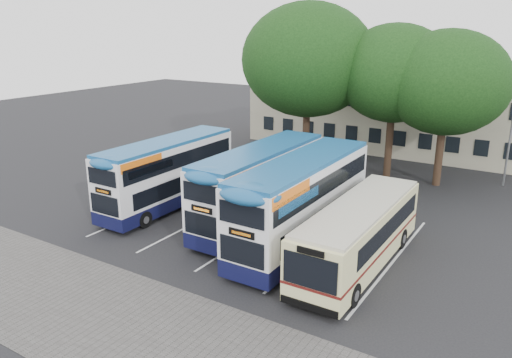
{
  "coord_description": "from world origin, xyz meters",
  "views": [
    {
      "loc": [
        8.86,
        -15.58,
        10.24
      ],
      "look_at": [
        -4.06,
        5.0,
        2.73
      ],
      "focal_mm": 35.0,
      "sensor_mm": 36.0,
      "label": 1
    }
  ],
  "objects_px": {
    "tree_left": "(308,60)",
    "bus_dd_mid": "(261,183)",
    "tree_right": "(447,83)",
    "bus_dd_left": "(168,171)",
    "bus_single": "(360,231)",
    "bus_dd_right": "(302,199)",
    "tree_mid": "(395,73)"
  },
  "relations": [
    {
      "from": "bus_single",
      "to": "bus_dd_left",
      "type": "bearing_deg",
      "value": 174.07
    },
    {
      "from": "tree_left",
      "to": "tree_mid",
      "type": "xyz_separation_m",
      "value": [
        5.87,
        1.13,
        -0.73
      ]
    },
    {
      "from": "bus_dd_right",
      "to": "tree_mid",
      "type": "bearing_deg",
      "value": 90.65
    },
    {
      "from": "tree_right",
      "to": "bus_dd_left",
      "type": "distance_m",
      "value": 18.2
    },
    {
      "from": "tree_left",
      "to": "bus_dd_left",
      "type": "height_order",
      "value": "tree_left"
    },
    {
      "from": "tree_left",
      "to": "bus_dd_mid",
      "type": "distance_m",
      "value": 12.75
    },
    {
      "from": "tree_left",
      "to": "bus_dd_right",
      "type": "distance_m",
      "value": 14.81
    },
    {
      "from": "tree_right",
      "to": "tree_left",
      "type": "bearing_deg",
      "value": -174.14
    },
    {
      "from": "tree_right",
      "to": "bus_dd_mid",
      "type": "distance_m",
      "value": 14.34
    },
    {
      "from": "tree_mid",
      "to": "bus_dd_left",
      "type": "height_order",
      "value": "tree_mid"
    },
    {
      "from": "bus_dd_mid",
      "to": "bus_single",
      "type": "distance_m",
      "value": 6.51
    },
    {
      "from": "tree_left",
      "to": "bus_single",
      "type": "relative_size",
      "value": 1.23
    },
    {
      "from": "bus_dd_mid",
      "to": "bus_dd_right",
      "type": "relative_size",
      "value": 0.97
    },
    {
      "from": "bus_single",
      "to": "tree_right",
      "type": "bearing_deg",
      "value": 89.3
    },
    {
      "from": "tree_left",
      "to": "tree_right",
      "type": "height_order",
      "value": "tree_left"
    },
    {
      "from": "bus_dd_left",
      "to": "tree_left",
      "type": "bearing_deg",
      "value": 75.63
    },
    {
      "from": "tree_right",
      "to": "bus_dd_mid",
      "type": "relative_size",
      "value": 1.01
    },
    {
      "from": "bus_dd_right",
      "to": "bus_single",
      "type": "relative_size",
      "value": 1.07
    },
    {
      "from": "tree_mid",
      "to": "tree_right",
      "type": "distance_m",
      "value": 3.47
    },
    {
      "from": "bus_dd_mid",
      "to": "bus_single",
      "type": "height_order",
      "value": "bus_dd_mid"
    },
    {
      "from": "tree_mid",
      "to": "bus_single",
      "type": "height_order",
      "value": "tree_mid"
    },
    {
      "from": "bus_dd_left",
      "to": "bus_single",
      "type": "relative_size",
      "value": 0.99
    },
    {
      "from": "tree_left",
      "to": "tree_mid",
      "type": "relative_size",
      "value": 1.14
    },
    {
      "from": "bus_single",
      "to": "tree_left",
      "type": "bearing_deg",
      "value": 125.27
    },
    {
      "from": "tree_right",
      "to": "bus_single",
      "type": "relative_size",
      "value": 1.04
    },
    {
      "from": "bus_dd_left",
      "to": "tree_mid",
      "type": "bearing_deg",
      "value": 55.29
    },
    {
      "from": "tree_left",
      "to": "bus_dd_mid",
      "type": "xyz_separation_m",
      "value": [
        2.93,
        -11.08,
        -5.6
      ]
    },
    {
      "from": "tree_left",
      "to": "tree_mid",
      "type": "height_order",
      "value": "tree_left"
    },
    {
      "from": "tree_mid",
      "to": "tree_right",
      "type": "bearing_deg",
      "value": -2.85
    },
    {
      "from": "bus_dd_mid",
      "to": "bus_single",
      "type": "relative_size",
      "value": 1.03
    },
    {
      "from": "tree_mid",
      "to": "bus_dd_left",
      "type": "distance_m",
      "value": 16.33
    },
    {
      "from": "tree_left",
      "to": "bus_dd_mid",
      "type": "relative_size",
      "value": 1.19
    }
  ]
}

